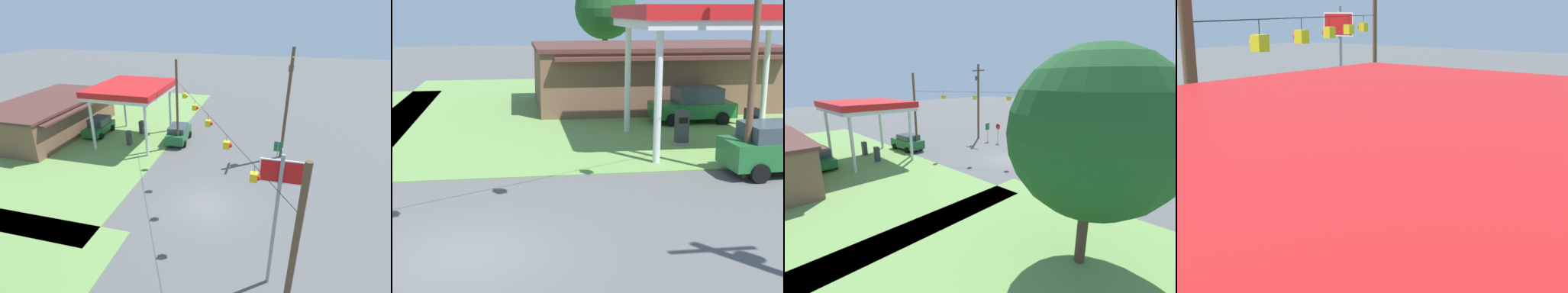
% 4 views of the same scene
% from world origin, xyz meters
% --- Properties ---
extents(ground_plane, '(160.00, 160.00, 0.00)m').
position_xyz_m(ground_plane, '(0.00, 0.00, 0.00)').
color(ground_plane, '#565656').
extents(grass_verge_station_corner, '(36.00, 28.00, 0.04)m').
position_xyz_m(grass_verge_station_corner, '(11.95, 20.05, 0.02)').
color(grass_verge_station_corner, '#6B934C').
rests_on(grass_verge_station_corner, ground).
extents(gas_station_canopy, '(8.25, 6.95, 5.92)m').
position_xyz_m(gas_station_canopy, '(9.95, 9.99, 5.39)').
color(gas_station_canopy, silver).
rests_on(gas_station_canopy, ground).
extents(gas_station_store, '(14.47, 8.68, 3.74)m').
position_xyz_m(gas_station_store, '(9.67, 20.03, 1.89)').
color(gas_station_store, brown).
rests_on(gas_station_store, ground).
extents(fuel_pump_near, '(0.71, 0.56, 1.54)m').
position_xyz_m(fuel_pump_near, '(8.38, 9.99, 0.73)').
color(fuel_pump_near, gray).
rests_on(fuel_pump_near, ground).
extents(fuel_pump_far, '(0.71, 0.56, 1.54)m').
position_xyz_m(fuel_pump_far, '(11.53, 9.99, 0.73)').
color(fuel_pump_far, gray).
rests_on(fuel_pump_far, ground).
extents(car_at_pumps_front, '(4.33, 2.31, 1.85)m').
position_xyz_m(car_at_pumps_front, '(10.59, 5.39, 0.96)').
color(car_at_pumps_front, '#1E602D').
rests_on(car_at_pumps_front, ground).
extents(car_at_pumps_rear, '(4.31, 2.20, 1.86)m').
position_xyz_m(car_at_pumps_rear, '(10.43, 14.60, 0.95)').
color(car_at_pumps_rear, '#1E602D').
rests_on(car_at_pumps_rear, ground).
extents(stop_sign_roadside, '(0.80, 0.08, 2.50)m').
position_xyz_m(stop_sign_roadside, '(5.75, -4.98, 1.81)').
color(stop_sign_roadside, '#99999E').
rests_on(stop_sign_roadside, ground).
extents(stop_sign_overhead, '(0.22, 1.89, 7.21)m').
position_xyz_m(stop_sign_overhead, '(-5.62, -4.46, 5.03)').
color(stop_sign_overhead, gray).
rests_on(stop_sign_overhead, ground).
extents(route_sign, '(0.10, 0.70, 2.40)m').
position_xyz_m(route_sign, '(7.32, -4.66, 1.71)').
color(route_sign, gray).
rests_on(route_sign, ground).
extents(utility_pole_main, '(2.20, 0.44, 10.00)m').
position_xyz_m(utility_pole_main, '(9.53, -5.05, 5.58)').
color(utility_pole_main, brown).
rests_on(utility_pole_main, ground).
extents(signal_span_gantry, '(18.57, 10.24, 8.68)m').
position_xyz_m(signal_span_gantry, '(-0.00, -0.01, 4.81)').
color(signal_span_gantry, brown).
rests_on(signal_span_gantry, ground).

